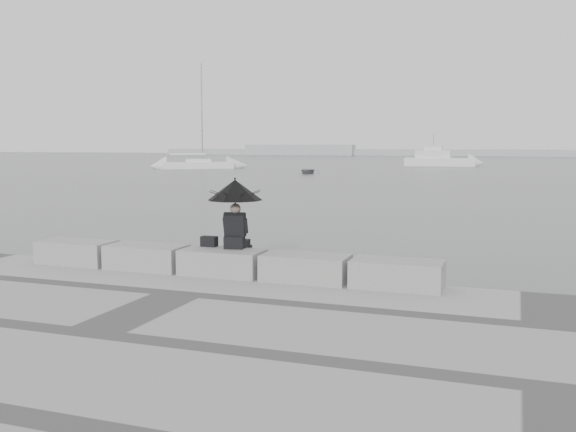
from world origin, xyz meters
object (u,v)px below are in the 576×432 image
at_px(sailboat_left, 198,164).
at_px(dinghy, 308,171).
at_px(motor_cruiser, 440,160).
at_px(seated_person, 235,198).

relative_size(sailboat_left, dinghy, 4.11).
xyz_separation_m(sailboat_left, motor_cruiser, (26.99, 19.22, 0.38)).
bearing_deg(motor_cruiser, sailboat_left, -144.87).
height_order(motor_cruiser, dinghy, motor_cruiser).
bearing_deg(sailboat_left, seated_person, -94.25).
height_order(sailboat_left, dinghy, sailboat_left).
height_order(seated_person, sailboat_left, sailboat_left).
bearing_deg(sailboat_left, motor_cruiser, 2.95).
bearing_deg(sailboat_left, dinghy, -57.36).
height_order(sailboat_left, motor_cruiser, sailboat_left).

